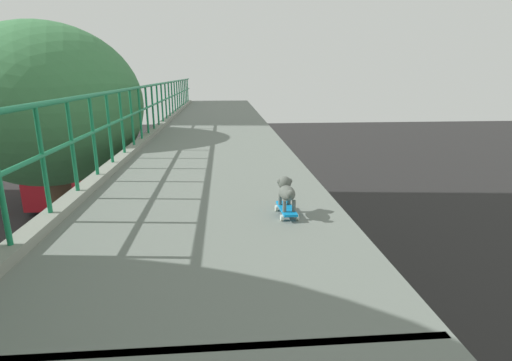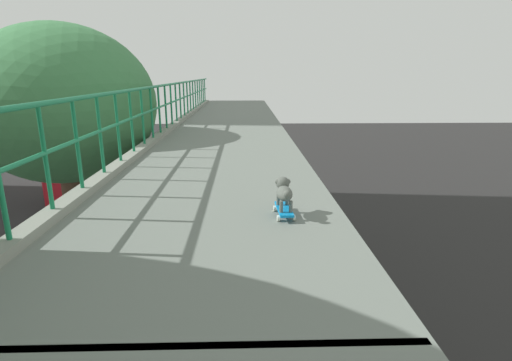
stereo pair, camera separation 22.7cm
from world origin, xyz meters
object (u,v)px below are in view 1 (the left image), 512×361
object	(u,v)px
small_dog	(286,190)
toy_skateboard	(286,209)
car_grey_fifth	(2,353)
city_bus	(81,160)

from	to	relation	value
small_dog	toy_skateboard	bearing A→B (deg)	-84.87
car_grey_fifth	toy_skateboard	distance (m)	10.19
small_dog	car_grey_fifth	bearing A→B (deg)	140.69
car_grey_fifth	small_dog	bearing A→B (deg)	-39.31
city_bus	small_dog	distance (m)	25.69
toy_skateboard	small_dog	distance (m)	0.20
car_grey_fifth	small_dog	world-z (taller)	small_dog
toy_skateboard	small_dog	bearing A→B (deg)	95.13
car_grey_fifth	toy_skateboard	world-z (taller)	toy_skateboard
car_grey_fifth	small_dog	size ratio (longest dim) A/B	10.72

